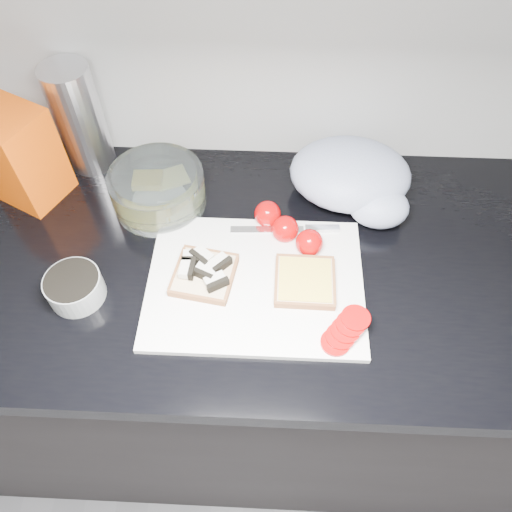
{
  "coord_description": "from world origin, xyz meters",
  "views": [
    {
      "loc": [
        0.15,
        0.62,
        1.69
      ],
      "look_at": [
        0.12,
        1.16,
        0.95
      ],
      "focal_mm": 35.0,
      "sensor_mm": 36.0,
      "label": 1
    }
  ],
  "objects_px": {
    "cutting_board": "(255,283)",
    "steel_canister": "(80,119)",
    "glass_bowl": "(158,189)",
    "bread_bag": "(20,156)"
  },
  "relations": [
    {
      "from": "cutting_board",
      "to": "glass_bowl",
      "type": "relative_size",
      "value": 2.06
    },
    {
      "from": "cutting_board",
      "to": "steel_canister",
      "type": "xyz_separation_m",
      "value": [
        -0.38,
        0.32,
        0.11
      ]
    },
    {
      "from": "glass_bowl",
      "to": "steel_canister",
      "type": "distance_m",
      "value": 0.22
    },
    {
      "from": "cutting_board",
      "to": "glass_bowl",
      "type": "height_order",
      "value": "glass_bowl"
    },
    {
      "from": "glass_bowl",
      "to": "steel_canister",
      "type": "height_order",
      "value": "steel_canister"
    },
    {
      "from": "cutting_board",
      "to": "steel_canister",
      "type": "bearing_deg",
      "value": 140.26
    },
    {
      "from": "glass_bowl",
      "to": "bread_bag",
      "type": "xyz_separation_m",
      "value": [
        -0.27,
        0.02,
        0.06
      ]
    },
    {
      "from": "steel_canister",
      "to": "bread_bag",
      "type": "bearing_deg",
      "value": -136.27
    },
    {
      "from": "cutting_board",
      "to": "bread_bag",
      "type": "height_order",
      "value": "bread_bag"
    },
    {
      "from": "glass_bowl",
      "to": "bread_bag",
      "type": "bearing_deg",
      "value": 175.51
    }
  ]
}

